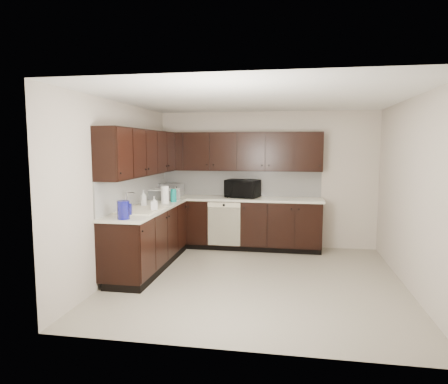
{
  "coord_description": "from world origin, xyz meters",
  "views": [
    {
      "loc": [
        0.48,
        -5.43,
        1.87
      ],
      "look_at": [
        -0.56,
        0.6,
        1.16
      ],
      "focal_mm": 32.0,
      "sensor_mm": 36.0,
      "label": 1
    }
  ],
  "objects_px": {
    "sink": "(141,215)",
    "microwave": "(242,189)",
    "blue_pitcher": "(123,210)",
    "toaster_oven": "(171,190)",
    "storage_bin": "(164,195)"
  },
  "relations": [
    {
      "from": "microwave",
      "to": "toaster_oven",
      "type": "relative_size",
      "value": 1.53
    },
    {
      "from": "microwave",
      "to": "blue_pitcher",
      "type": "height_order",
      "value": "microwave"
    },
    {
      "from": "sink",
      "to": "storage_bin",
      "type": "distance_m",
      "value": 1.22
    },
    {
      "from": "microwave",
      "to": "storage_bin",
      "type": "height_order",
      "value": "microwave"
    },
    {
      "from": "sink",
      "to": "toaster_oven",
      "type": "xyz_separation_m",
      "value": [
        -0.07,
        1.71,
        0.18
      ]
    },
    {
      "from": "toaster_oven",
      "to": "sink",
      "type": "bearing_deg",
      "value": -66.95
    },
    {
      "from": "sink",
      "to": "microwave",
      "type": "xyz_separation_m",
      "value": [
        1.27,
        1.74,
        0.22
      ]
    },
    {
      "from": "blue_pitcher",
      "to": "microwave",
      "type": "bearing_deg",
      "value": 65.53
    },
    {
      "from": "microwave",
      "to": "blue_pitcher",
      "type": "distance_m",
      "value": 2.72
    },
    {
      "from": "toaster_oven",
      "to": "blue_pitcher",
      "type": "distance_m",
      "value": 2.4
    },
    {
      "from": "toaster_oven",
      "to": "blue_pitcher",
      "type": "height_order",
      "value": "same"
    },
    {
      "from": "microwave",
      "to": "toaster_oven",
      "type": "xyz_separation_m",
      "value": [
        -1.33,
        -0.03,
        -0.04
      ]
    },
    {
      "from": "storage_bin",
      "to": "toaster_oven",
      "type": "bearing_deg",
      "value": 93.22
    },
    {
      "from": "storage_bin",
      "to": "blue_pitcher",
      "type": "distance_m",
      "value": 1.9
    },
    {
      "from": "toaster_oven",
      "to": "storage_bin",
      "type": "bearing_deg",
      "value": -66.03
    }
  ]
}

